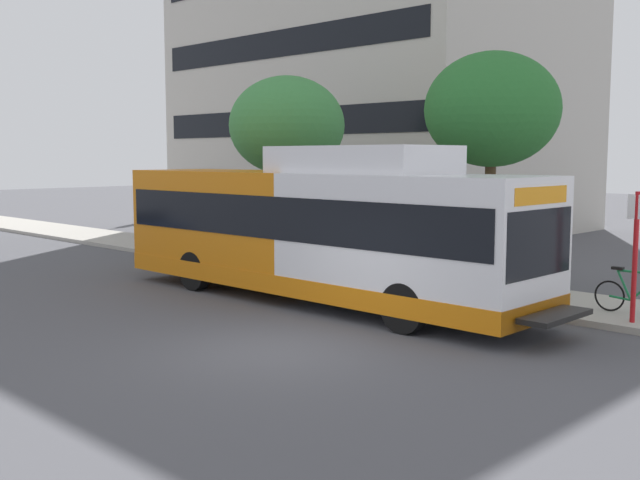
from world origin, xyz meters
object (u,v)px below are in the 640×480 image
object	(u,v)px
bicycle_parked	(636,295)
bus_stop_sign_pole	(635,247)
street_tree_near_stop	(492,110)
transit_bus	(317,230)
street_tree_mid_block	(287,126)

from	to	relation	value
bicycle_parked	bus_stop_sign_pole	bearing A→B (deg)	-162.43
bicycle_parked	street_tree_near_stop	xyz separation A→B (m)	(1.37, 4.38, 4.03)
transit_bus	bicycle_parked	world-z (taller)	transit_bus
transit_bus	street_tree_mid_block	bearing A→B (deg)	52.82
bus_stop_sign_pole	street_tree_near_stop	world-z (taller)	street_tree_near_stop
bus_stop_sign_pole	street_tree_mid_block	world-z (taller)	street_tree_mid_block
bicycle_parked	street_tree_mid_block	distance (m)	12.22
transit_bus	street_tree_near_stop	distance (m)	5.63
transit_bus	bus_stop_sign_pole	size ratio (longest dim) A/B	4.71
transit_bus	bus_stop_sign_pole	world-z (taller)	transit_bus
transit_bus	street_tree_near_stop	world-z (taller)	street_tree_near_stop
bus_stop_sign_pole	street_tree_mid_block	distance (m)	12.23
bicycle_parked	street_tree_mid_block	world-z (taller)	street_tree_mid_block
bicycle_parked	street_tree_mid_block	xyz separation A→B (m)	(0.94, 11.57, 3.82)
street_tree_near_stop	bus_stop_sign_pole	bearing A→B (deg)	-114.54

